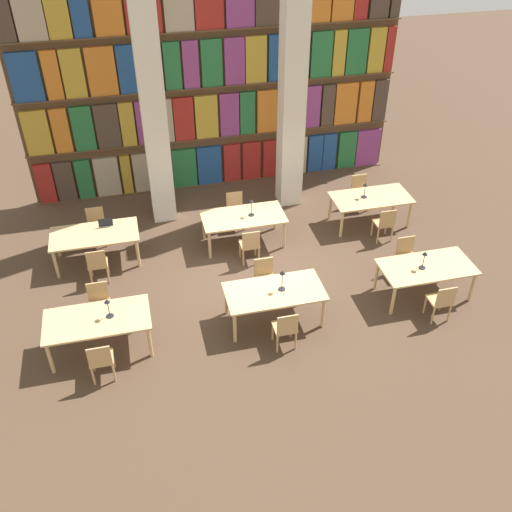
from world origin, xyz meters
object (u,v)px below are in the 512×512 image
object	(u,v)px
chair_3	(265,277)
chair_8	(250,244)
reading_table_1	(274,294)
chair_9	(236,209)
desk_lamp_0	(108,305)
desk_lamp_3	(251,205)
chair_0	(101,359)
reading_table_3	(95,236)
chair_5	(406,255)
chair_4	(441,301)
reading_table_4	(243,219)
chair_2	(285,328)
laptop	(106,223)
reading_table_0	(97,322)
chair_11	(360,191)
desk_lamp_4	(365,188)
desk_lamp_1	(282,277)
chair_6	(98,264)
chair_10	(385,223)
reading_table_5	(371,200)
desk_lamp_2	(424,257)
pillar_center	(292,91)
reading_table_2	(426,269)
pillar_left	(152,103)
chair_1	(99,302)

from	to	relation	value
chair_3	chair_8	world-z (taller)	same
reading_table_1	chair_9	xyz separation A→B (m)	(-0.03, 3.56, -0.19)
desk_lamp_0	desk_lamp_3	bearing A→B (deg)	39.71
chair_3	chair_0	bearing A→B (deg)	24.84
reading_table_3	desk_lamp_0	bearing A→B (deg)	-84.95
desk_lamp_0	chair_5	bearing A→B (deg)	7.09
chair_4	reading_table_4	world-z (taller)	chair_4
desk_lamp_0	desk_lamp_3	world-z (taller)	desk_lamp_3
chair_2	laptop	distance (m)	5.02
reading_table_0	desk_lamp_0	distance (m)	0.43
laptop	chair_11	bearing A→B (deg)	-175.42
reading_table_1	desk_lamp_4	distance (m)	4.24
chair_2	desk_lamp_1	bearing A→B (deg)	79.60
chair_6	chair_11	world-z (taller)	same
chair_2	desk_lamp_3	xyz separation A→B (m)	(0.18, 3.55, 0.55)
chair_10	chair_11	xyz separation A→B (m)	(0.00, 1.56, 0.00)
chair_9	chair_3	bearing A→B (deg)	90.65
reading_table_5	chair_10	distance (m)	0.80
desk_lamp_0	reading_table_5	xyz separation A→B (m)	(6.36, 2.87, -0.35)
desk_lamp_2	reading_table_4	size ratio (longest dim) A/B	0.21
chair_2	laptop	bearing A→B (deg)	128.40
pillar_center	chair_10	size ratio (longest dim) A/B	6.74
chair_4	reading_table_5	world-z (taller)	chair_4
laptop	reading_table_2	bearing A→B (deg)	153.79
chair_8	desk_lamp_1	bearing A→B (deg)	-84.95
chair_3	chair_5	distance (m)	3.20
desk_lamp_1	chair_8	xyz separation A→B (m)	(-0.18, 1.99, -0.58)
chair_4	desk_lamp_3	distance (m)	4.67
pillar_center	chair_9	bearing A→B (deg)	-151.55
pillar_left	pillar_center	world-z (taller)	same
chair_2	reading_table_3	distance (m)	4.97
pillar_left	chair_3	world-z (taller)	pillar_left
chair_0	chair_9	distance (m)	5.47
pillar_left	chair_2	size ratio (longest dim) A/B	6.74
reading_table_0	desk_lamp_3	bearing A→B (deg)	37.86
chair_2	chair_10	xyz separation A→B (m)	(3.27, 2.89, 0.00)
desk_lamp_2	chair_4	bearing A→B (deg)	-83.54
reading_table_5	pillar_center	bearing A→B (deg)	136.67
chair_3	reading_table_5	world-z (taller)	chair_3
chair_3	chair_11	bearing A→B (deg)	-138.57
desk_lamp_1	chair_5	xyz separation A→B (m)	(3.06, 0.79, -0.58)
desk_lamp_0	reading_table_3	world-z (taller)	desk_lamp_0
chair_8	laptop	bearing A→B (deg)	159.54
pillar_left	reading_table_3	bearing A→B (deg)	-136.68
reading_table_3	reading_table_5	bearing A→B (deg)	0.28
chair_1	chair_2	bearing A→B (deg)	155.17
reading_table_1	desk_lamp_3	xyz separation A→B (m)	(0.19, 2.77, 0.36)
pillar_center	chair_5	xyz separation A→B (m)	(1.62, -3.63, -2.51)
reading_table_0	chair_10	distance (m)	6.98
chair_0	desk_lamp_2	xyz separation A→B (m)	(6.48, 0.77, 0.54)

